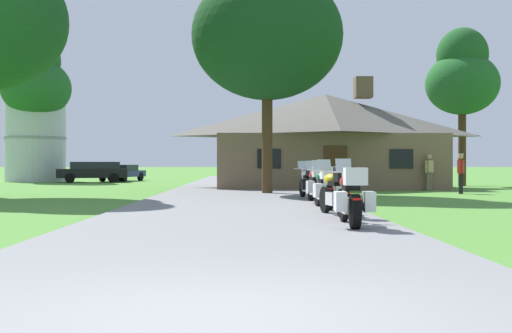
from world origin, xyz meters
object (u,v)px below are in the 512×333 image
at_px(motorcycle_red_nearest_to_camera, 351,197).
at_px(tree_by_lodge_front, 267,18).
at_px(tree_right_of_lodge, 462,76).
at_px(metal_silo_distant, 36,131).
at_px(tree_left_far, 36,80).
at_px(motorcycle_yellow_second_in_row, 336,191).
at_px(motorcycle_green_third_in_row, 325,188).
at_px(bystander_red_shirt_beside_signpost, 461,171).
at_px(bystander_tan_shirt_near_lodge, 429,170).
at_px(parked_black_suv_far_left, 92,171).
at_px(parked_navy_sedan_far_left, 122,172).
at_px(motorcycle_white_farthest_in_row, 309,183).
at_px(motorcycle_red_fourth_in_row, 316,185).

bearing_deg(motorcycle_red_nearest_to_camera, tree_by_lodge_front, 95.30).
bearing_deg(motorcycle_red_nearest_to_camera, tree_right_of_lodge, 67.39).
bearing_deg(metal_silo_distant, motorcycle_red_nearest_to_camera, -63.20).
bearing_deg(metal_silo_distant, tree_left_far, -69.27).
xyz_separation_m(motorcycle_yellow_second_in_row, tree_left_far, (-16.60, 30.01, 6.48)).
xyz_separation_m(motorcycle_red_nearest_to_camera, motorcycle_green_third_in_row, (0.12, 4.84, 0.00)).
relative_size(tree_by_lodge_front, tree_right_of_lodge, 1.26).
bearing_deg(metal_silo_distant, motorcycle_green_third_in_row, -59.24).
xyz_separation_m(motorcycle_yellow_second_in_row, metal_silo_distant, (-16.91, 30.85, 3.01)).
bearing_deg(bystander_red_shirt_beside_signpost, motorcycle_green_third_in_row, 175.19).
relative_size(bystander_tan_shirt_near_lodge, parked_black_suv_far_left, 0.34).
bearing_deg(parked_navy_sedan_far_left, tree_left_far, -144.04).
bearing_deg(motorcycle_white_farthest_in_row, motorcycle_green_third_in_row, -98.93).
height_order(tree_left_far, parked_navy_sedan_far_left, tree_left_far).
bearing_deg(parked_navy_sedan_far_left, motorcycle_yellow_second_in_row, -54.23).
bearing_deg(bystander_tan_shirt_near_lodge, tree_by_lodge_front, 167.31).
relative_size(motorcycle_green_third_in_row, metal_silo_distant, 0.29).
distance_m(motorcycle_red_nearest_to_camera, bystander_red_shirt_beside_signpost, 16.04).
bearing_deg(tree_by_lodge_front, motorcycle_green_third_in_row, -82.62).
height_order(motorcycle_white_farthest_in_row, bystander_tan_shirt_near_lodge, bystander_tan_shirt_near_lodge).
distance_m(tree_left_far, tree_right_of_lodge, 28.29).
height_order(motorcycle_yellow_second_in_row, parked_navy_sedan_far_left, motorcycle_yellow_second_in_row).
height_order(motorcycle_white_farthest_in_row, metal_silo_distant, metal_silo_distant).
relative_size(motorcycle_green_third_in_row, parked_navy_sedan_far_left, 0.46).
xyz_separation_m(motorcycle_yellow_second_in_row, motorcycle_white_farthest_in_row, (0.14, 7.35, -0.01)).
height_order(motorcycle_green_third_in_row, bystander_red_shirt_beside_signpost, bystander_red_shirt_beside_signpost).
bearing_deg(motorcycle_red_nearest_to_camera, motorcycle_red_fourth_in_row, 89.43).
bearing_deg(tree_left_far, bystander_tan_shirt_near_lodge, -33.20).
bearing_deg(motorcycle_red_fourth_in_row, tree_right_of_lodge, 54.48).
bearing_deg(motorcycle_yellow_second_in_row, bystander_red_shirt_beside_signpost, 50.63).
height_order(motorcycle_green_third_in_row, parked_navy_sedan_far_left, motorcycle_green_third_in_row).
height_order(motorcycle_green_third_in_row, tree_left_far, tree_left_far).
distance_m(motorcycle_green_third_in_row, metal_silo_distant, 33.31).
xyz_separation_m(motorcycle_yellow_second_in_row, tree_by_lodge_front, (-1.15, 11.58, 6.65)).
bearing_deg(tree_left_far, motorcycle_white_farthest_in_row, -53.55).
height_order(bystander_red_shirt_beside_signpost, tree_by_lodge_front, tree_by_lodge_front).
relative_size(motorcycle_red_fourth_in_row, bystander_tan_shirt_near_lodge, 1.24).
bearing_deg(motorcycle_red_fourth_in_row, tree_by_lodge_front, 97.26).
height_order(bystander_tan_shirt_near_lodge, parked_black_suv_far_left, bystander_tan_shirt_near_lodge).
height_order(motorcycle_red_fourth_in_row, metal_silo_distant, metal_silo_distant).
xyz_separation_m(motorcycle_yellow_second_in_row, parked_navy_sedan_far_left, (-11.00, 31.95, 0.02)).
bearing_deg(bystander_red_shirt_beside_signpost, metal_silo_distant, 82.79).
xyz_separation_m(motorcycle_white_farthest_in_row, tree_left_far, (-16.74, 22.66, 6.49)).
bearing_deg(bystander_tan_shirt_near_lodge, tree_right_of_lodge, 23.92).
relative_size(motorcycle_red_nearest_to_camera, bystander_red_shirt_beside_signpost, 1.24).
height_order(motorcycle_red_fourth_in_row, motorcycle_white_farthest_in_row, same).
relative_size(motorcycle_red_fourth_in_row, parked_black_suv_far_left, 0.42).
distance_m(motorcycle_red_nearest_to_camera, parked_navy_sedan_far_left, 36.14).
xyz_separation_m(metal_silo_distant, parked_navy_sedan_far_left, (5.91, 1.10, -2.99)).
relative_size(bystander_tan_shirt_near_lodge, metal_silo_distant, 0.23).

